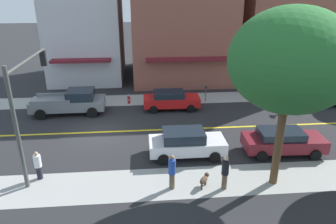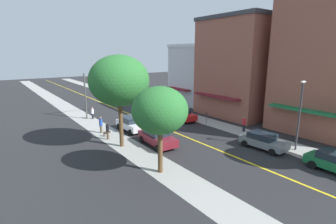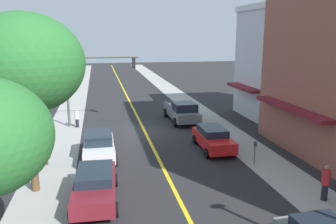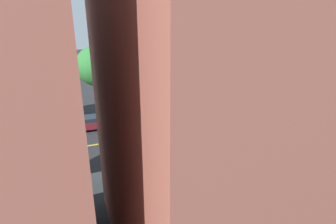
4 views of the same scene
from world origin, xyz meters
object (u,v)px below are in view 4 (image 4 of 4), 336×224
Objects in this scene: pedestrian_white_shirt at (198,103)px; fire_hydrant at (212,148)px; traffic_light_mast at (207,79)px; grey_pickup_truck at (241,128)px; pedestrian_blue_shirt at (145,105)px; street_tree_left_far at (100,66)px; pedestrian_red_shirt at (83,177)px; small_dog at (133,110)px; street_tree_right_corner at (38,85)px; white_sedan_right_curb at (144,115)px; red_sedan_left_curb at (171,143)px; pedestrian_black_shirt at (125,106)px; parking_meter at (143,156)px; maroon_sedan_right_curb at (93,122)px; grey_sedan_left_curb at (18,170)px.

fire_hydrant is at bearing 148.59° from pedestrian_white_shirt.
traffic_light_mast is (9.66, -4.76, 3.83)m from fire_hydrant.
grey_pickup_truck reaches higher than pedestrian_blue_shirt.
traffic_light_mast is (-2.70, -12.40, -2.07)m from street_tree_left_far.
pedestrian_red_shirt is 2.19× the size of small_dog.
pedestrian_white_shirt is 8.52m from small_dog.
street_tree_right_corner reaches higher than pedestrian_red_shirt.
small_dog is (13.52, -7.43, -0.50)m from pedestrian_red_shirt.
traffic_light_mast reaches higher than pedestrian_blue_shirt.
traffic_light_mast is 1.39× the size of white_sedan_right_curb.
street_tree_left_far is 12.78m from red_sedan_left_curb.
white_sedan_right_curb is at bearing -88.07° from red_sedan_left_curb.
pedestrian_black_shirt is 15.22m from pedestrian_red_shirt.
street_tree_left_far reaches higher than traffic_light_mast.
parking_meter is 0.30× the size of maroon_sedan_right_curb.
red_sedan_left_curb reaches higher than maroon_sedan_right_curb.
fire_hydrant is 9.88m from white_sedan_right_curb.
fire_hydrant is 11.43m from traffic_light_mast.
pedestrian_red_shirt is at bearing 5.64° from small_dog.
fire_hydrant is 11.55m from pedestrian_red_shirt.
white_sedan_right_curb is 12.98m from pedestrian_red_shirt.
pedestrian_black_shirt is at bearing -88.52° from street_tree_right_corner.
pedestrian_blue_shirt is 2.58m from pedestrian_black_shirt.
street_tree_right_corner is at bearing -43.91° from red_sedan_left_curb.
grey_pickup_truck reaches higher than fire_hydrant.
maroon_sedan_right_curb is at bearing -51.96° from red_sedan_left_curb.
parking_meter is at bearing 22.75° from small_dog.
parking_meter is (-12.27, -1.05, -5.37)m from street_tree_left_far.
red_sedan_left_curb is 8.50m from pedestrian_red_shirt.
grey_sedan_left_curb is 5.41m from pedestrian_red_shirt.
small_dog is at bearing 18.07° from fire_hydrant.
red_sedan_left_curb is at bearing 130.39° from pedestrian_white_shirt.
grey_sedan_left_curb is at bearing -1.21° from grey_pickup_truck.
street_tree_right_corner is at bearing 75.69° from pedestrian_white_shirt.
street_tree_left_far is 7.44m from pedestrian_blue_shirt.
street_tree_right_corner is at bearing -101.43° from grey_sedan_left_curb.
white_sedan_right_curb is at bearing -86.82° from traffic_light_mast.
parking_meter is 3.51m from red_sedan_left_curb.
small_dog is (0.02, 1.61, -0.57)m from pedestrian_blue_shirt.
pedestrian_red_shirt is (-13.53, -2.88, -3.85)m from street_tree_right_corner.
traffic_light_mast reaches higher than grey_sedan_left_curb.
street_tree_right_corner is at bearing -132.92° from pedestrian_red_shirt.
grey_sedan_left_curb is 2.37× the size of pedestrian_black_shirt.
pedestrian_red_shirt is at bearing 52.63° from white_sedan_right_curb.
street_tree_left_far is at bearing -160.83° from pedestrian_red_shirt.
street_tree_right_corner is at bearing -28.20° from maroon_sedan_right_curb.
pedestrian_white_shirt is (10.94, -4.34, 0.42)m from fire_hydrant.
pedestrian_black_shirt is at bearing -81.17° from red_sedan_left_curb.
pedestrian_black_shirt is (12.56, -1.59, 0.04)m from parking_meter.
grey_pickup_truck reaches higher than small_dog.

